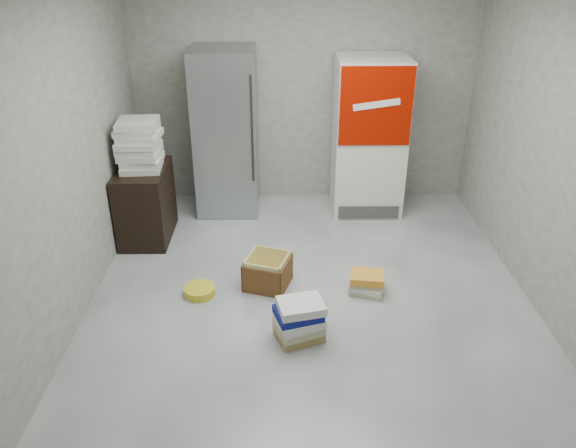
# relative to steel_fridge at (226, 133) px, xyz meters

# --- Properties ---
(ground) EXTENTS (5.00, 5.00, 0.00)m
(ground) POSITION_rel_steel_fridge_xyz_m (0.90, -2.13, -0.95)
(ground) COLOR beige
(ground) RESTS_ON ground
(room_shell) EXTENTS (4.04, 5.04, 2.82)m
(room_shell) POSITION_rel_steel_fridge_xyz_m (0.90, -2.13, 0.85)
(room_shell) COLOR #A9A598
(room_shell) RESTS_ON ground
(steel_fridge) EXTENTS (0.70, 0.72, 1.90)m
(steel_fridge) POSITION_rel_steel_fridge_xyz_m (0.00, 0.00, 0.00)
(steel_fridge) COLOR #AFB2B7
(steel_fridge) RESTS_ON ground
(coke_cooler) EXTENTS (0.80, 0.73, 1.80)m
(coke_cooler) POSITION_rel_steel_fridge_xyz_m (1.65, -0.01, -0.05)
(coke_cooler) COLOR silver
(coke_cooler) RESTS_ON ground
(wood_shelf) EXTENTS (0.50, 0.80, 0.80)m
(wood_shelf) POSITION_rel_steel_fridge_xyz_m (-0.83, -0.73, -0.55)
(wood_shelf) COLOR black
(wood_shelf) RESTS_ON ground
(supply_box_stack) EXTENTS (0.44, 0.45, 0.52)m
(supply_box_stack) POSITION_rel_steel_fridge_xyz_m (-0.82, -0.73, 0.11)
(supply_box_stack) COLOR silver
(supply_box_stack) RESTS_ON wood_shelf
(phonebook_stack_main) EXTENTS (0.44, 0.41, 0.36)m
(phonebook_stack_main) POSITION_rel_steel_fridge_xyz_m (0.78, -2.53, -0.77)
(phonebook_stack_main) COLOR olive
(phonebook_stack_main) RESTS_ON ground
(phonebook_stack_side) EXTENTS (0.38, 0.33, 0.21)m
(phonebook_stack_side) POSITION_rel_steel_fridge_xyz_m (1.43, -1.86, -0.85)
(phonebook_stack_side) COLOR tan
(phonebook_stack_side) RESTS_ON ground
(cardboard_box) EXTENTS (0.49, 0.49, 0.31)m
(cardboard_box) POSITION_rel_steel_fridge_xyz_m (0.50, -1.72, -0.82)
(cardboard_box) COLOR gold
(cardboard_box) RESTS_ON ground
(bucket_lid) EXTENTS (0.33, 0.33, 0.08)m
(bucket_lid) POSITION_rel_steel_fridge_xyz_m (-0.13, -1.87, -0.91)
(bucket_lid) COLOR gold
(bucket_lid) RESTS_ON ground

